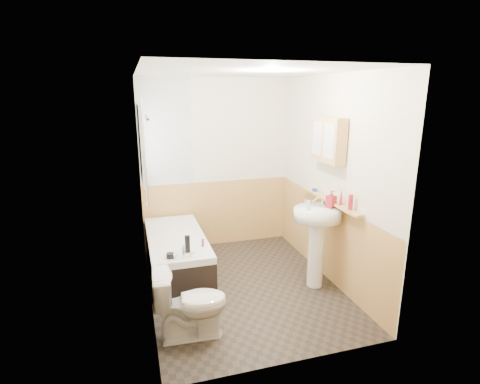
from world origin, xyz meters
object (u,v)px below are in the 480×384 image
object	(u,v)px
pine_shelf	(329,200)
medicine_cabinet	(328,140)
bathtub	(177,254)
toilet	(191,304)
sink	(317,231)

from	to	relation	value
pine_shelf	medicine_cabinet	bearing A→B (deg)	115.94
bathtub	pine_shelf	size ratio (longest dim) A/B	1.22
pine_shelf	bathtub	bearing A→B (deg)	159.67
toilet	pine_shelf	world-z (taller)	pine_shelf
medicine_cabinet	sink	bearing A→B (deg)	-135.13
toilet	sink	distance (m)	1.73
pine_shelf	sink	bearing A→B (deg)	-150.30
sink	medicine_cabinet	world-z (taller)	medicine_cabinet
toilet	pine_shelf	distance (m)	2.04
pine_shelf	medicine_cabinet	world-z (taller)	medicine_cabinet
sink	pine_shelf	xyz separation A→B (m)	(0.20, 0.11, 0.33)
bathtub	toilet	world-z (taller)	toilet
sink	pine_shelf	world-z (taller)	sink
sink	medicine_cabinet	bearing A→B (deg)	32.08
bathtub	sink	distance (m)	1.80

